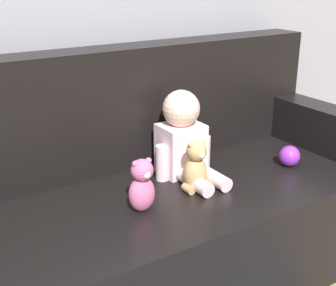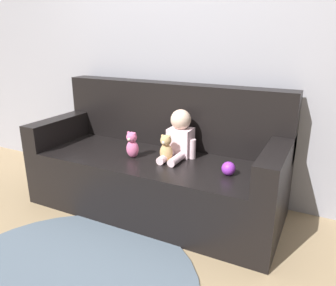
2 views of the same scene
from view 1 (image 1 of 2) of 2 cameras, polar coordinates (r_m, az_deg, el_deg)
The scene contains 6 objects.
ground_plane at distance 2.22m, azimuth -1.23°, elevation -16.97°, with size 12.00×12.00×0.00m, color #9E8460.
couch at distance 2.07m, azimuth -2.20°, elevation -8.27°, with size 2.08×0.84×1.03m.
person_baby at distance 2.06m, azimuth 1.92°, elevation 0.37°, with size 0.28×0.36×0.38m.
teddy_bear_brown at distance 1.94m, azimuth 3.40°, elevation -2.90°, with size 0.13×0.10×0.22m.
plush_toy_side at distance 1.77m, azimuth -3.19°, elevation -5.21°, with size 0.10×0.10×0.22m.
toy_ball at distance 2.25m, azimuth 14.59°, elevation -1.54°, with size 0.10×0.10×0.10m.
Camera 1 is at (-0.90, -1.50, 1.36)m, focal length 50.00 mm.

